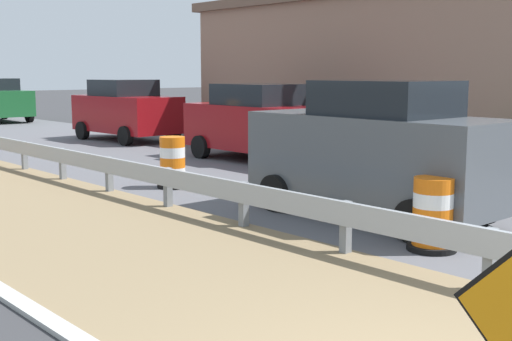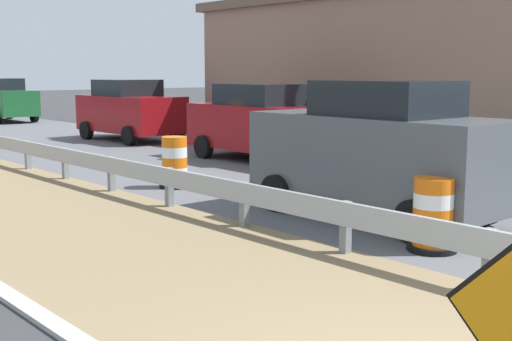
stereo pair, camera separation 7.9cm
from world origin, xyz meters
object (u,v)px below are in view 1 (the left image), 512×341
at_px(car_trailing_near_lane, 126,110).
at_px(car_distant_a, 263,123).
at_px(traffic_barrel_nearest, 433,218).
at_px(car_trailing_far_lane, 376,150).
at_px(traffic_barrel_close, 173,165).

relative_size(car_trailing_near_lane, car_distant_a, 0.89).
bearing_deg(car_trailing_near_lane, traffic_barrel_nearest, -18.34).
height_order(car_trailing_near_lane, car_trailing_far_lane, car_trailing_far_lane).
bearing_deg(traffic_barrel_close, car_trailing_near_lane, 64.20).
bearing_deg(car_distant_a, car_trailing_far_lane, -26.92).
bearing_deg(car_trailing_near_lane, car_trailing_far_lane, -16.39).
bearing_deg(traffic_barrel_close, car_trailing_far_lane, -80.35).
height_order(traffic_barrel_nearest, car_distant_a, car_distant_a).
relative_size(traffic_barrel_nearest, car_distant_a, 0.21).
bearing_deg(traffic_barrel_nearest, car_trailing_near_lane, 73.37).
bearing_deg(car_distant_a, traffic_barrel_nearest, -27.38).
distance_m(car_trailing_far_lane, car_distant_a, 7.30).
height_order(car_trailing_near_lane, car_distant_a, car_trailing_near_lane).
bearing_deg(car_trailing_far_lane, car_trailing_near_lane, -13.48).
height_order(traffic_barrel_nearest, car_trailing_near_lane, car_trailing_near_lane).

